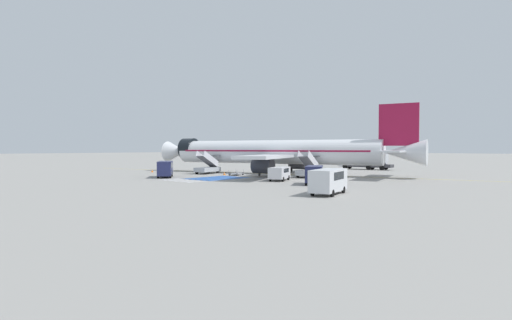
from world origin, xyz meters
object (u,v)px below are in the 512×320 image
at_px(service_van_0, 165,168).
at_px(traffic_cone_2, 224,174).
at_px(boarding_stairs_aft, 308,171).
at_px(ground_crew_1, 259,169).
at_px(airliner, 276,152).
at_px(service_van_3, 279,172).
at_px(service_van_1, 328,179).
at_px(ground_crew_0, 269,169).
at_px(baggage_cart, 236,174).
at_px(boarding_stairs_forward, 208,168).
at_px(traffic_cone_0, 340,178).
at_px(traffic_cone_1, 152,171).
at_px(service_van_2, 314,173).
at_px(fuel_tanker, 366,161).

xyz_separation_m(service_van_0, traffic_cone_2, (2.92, 9.13, -1.14)).
bearing_deg(boarding_stairs_aft, ground_crew_1, -173.31).
distance_m(airliner, service_van_3, 13.63).
relative_size(service_van_1, ground_crew_0, 3.08).
relative_size(baggage_cart, traffic_cone_2, 6.07).
xyz_separation_m(boarding_stairs_forward, ground_crew_0, (11.44, 2.17, 0.10)).
bearing_deg(ground_crew_0, traffic_cone_0, 144.97).
bearing_deg(service_van_0, boarding_stairs_aft, -8.03).
bearing_deg(airliner, service_van_1, -145.26).
bearing_deg(baggage_cart, service_van_0, 48.03).
distance_m(boarding_stairs_forward, baggage_cart, 6.36).
relative_size(service_van_3, traffic_cone_2, 10.01).
relative_size(boarding_stairs_forward, traffic_cone_1, 11.71).
relative_size(ground_crew_0, traffic_cone_2, 3.80).
bearing_deg(traffic_cone_2, traffic_cone_1, -168.12).
bearing_deg(service_van_2, traffic_cone_0, -111.91).
bearing_deg(ground_crew_0, service_van_0, 13.34).
distance_m(boarding_stairs_forward, service_van_3, 18.10).
height_order(service_van_0, service_van_2, service_van_0).
relative_size(service_van_0, ground_crew_1, 2.80).
height_order(ground_crew_0, traffic_cone_2, ground_crew_0).
height_order(traffic_cone_0, traffic_cone_2, traffic_cone_2).
bearing_deg(service_van_2, service_van_0, -18.05).
height_order(ground_crew_1, traffic_cone_2, ground_crew_1).
bearing_deg(service_van_1, service_van_2, -62.07).
xyz_separation_m(ground_crew_1, traffic_cone_1, (-20.41, -5.19, -0.83)).
xyz_separation_m(boarding_stairs_aft, ground_crew_0, (-5.83, -1.83, 0.09)).
relative_size(service_van_3, ground_crew_0, 2.64).
distance_m(airliner, ground_crew_1, 5.93).
xyz_separation_m(fuel_tanker, service_van_3, (3.69, -32.95, -0.65)).
distance_m(service_van_0, baggage_cart, 11.13).
distance_m(boarding_stairs_forward, traffic_cone_1, 10.99).
relative_size(boarding_stairs_forward, service_van_3, 1.14).
distance_m(boarding_stairs_aft, fuel_tanker, 25.65).
height_order(service_van_1, baggage_cart, service_van_1).
distance_m(boarding_stairs_aft, traffic_cone_0, 6.08).
distance_m(boarding_stairs_forward, service_van_0, 9.90).
bearing_deg(ground_crew_0, traffic_cone_2, -15.16).
relative_size(baggage_cart, traffic_cone_0, 6.09).
bearing_deg(ground_crew_0, traffic_cone_1, -22.07).
bearing_deg(traffic_cone_2, boarding_stairs_forward, 172.29).
distance_m(boarding_stairs_aft, traffic_cone_1, 28.65).
bearing_deg(service_van_1, service_van_0, -18.20).
height_order(ground_crew_1, traffic_cone_1, ground_crew_1).
height_order(service_van_2, traffic_cone_1, service_van_2).
height_order(service_van_1, ground_crew_0, service_van_1).
height_order(service_van_2, ground_crew_1, service_van_2).
distance_m(service_van_2, ground_crew_0, 14.72).
bearing_deg(traffic_cone_2, service_van_2, -13.15).
height_order(service_van_3, traffic_cone_2, service_van_3).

